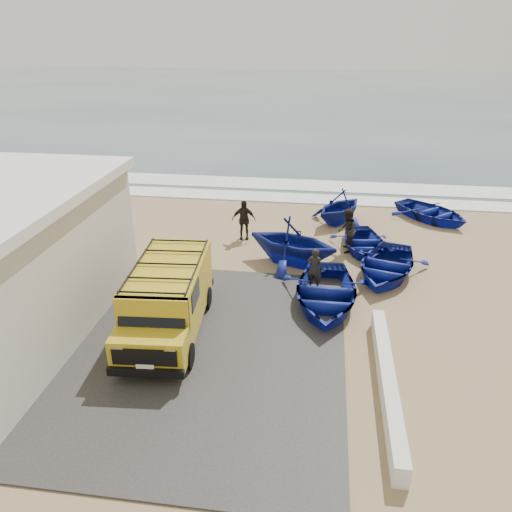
{
  "coord_description": "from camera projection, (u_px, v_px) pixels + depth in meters",
  "views": [
    {
      "loc": [
        3.15,
        -13.34,
        8.33
      ],
      "look_at": [
        1.0,
        1.95,
        1.2
      ],
      "focal_mm": 35.0,
      "sensor_mm": 36.0,
      "label": 1
    }
  ],
  "objects": [
    {
      "name": "fisherman_back",
      "position": [
        244.0,
        220.0,
        21.15
      ],
      "size": [
        1.06,
        0.56,
        1.72
      ],
      "primitive_type": "imported",
      "rotation": [
        0.0,
        0.0,
        0.14
      ],
      "color": "black",
      "rests_on": "ground"
    },
    {
      "name": "boat_far_left",
      "position": [
        340.0,
        206.0,
        22.9
      ],
      "size": [
        3.86,
        3.97,
        1.59
      ],
      "primitive_type": "imported",
      "rotation": [
        0.0,
        0.0,
        -0.6
      ],
      "color": "navy",
      "rests_on": "ground"
    },
    {
      "name": "boat_mid_left",
      "position": [
        292.0,
        241.0,
        18.86
      ],
      "size": [
        4.36,
        4.07,
        1.86
      ],
      "primitive_type": "imported",
      "rotation": [
        0.0,
        0.0,
        1.22
      ],
      "color": "navy",
      "rests_on": "ground"
    },
    {
      "name": "slab",
      "position": [
        134.0,
        344.0,
        14.33
      ],
      "size": [
        12.0,
        10.0,
        0.05
      ],
      "primitive_type": "cube",
      "color": "#3B3836",
      "rests_on": "ground"
    },
    {
      "name": "boat_near_right",
      "position": [
        386.0,
        265.0,
        18.15
      ],
      "size": [
        3.83,
        4.6,
        0.82
      ],
      "primitive_type": "imported",
      "rotation": [
        0.0,
        0.0,
        -0.28
      ],
      "color": "navy",
      "rests_on": "ground"
    },
    {
      "name": "boat_near_left",
      "position": [
        325.0,
        293.0,
        16.2
      ],
      "size": [
        3.07,
        4.29,
        0.89
      ],
      "primitive_type": "imported",
      "rotation": [
        0.0,
        0.0,
        0.0
      ],
      "color": "navy",
      "rests_on": "ground"
    },
    {
      "name": "surf_wash",
      "position": [
        269.0,
        184.0,
        28.91
      ],
      "size": [
        180.0,
        2.2,
        0.04
      ],
      "primitive_type": "cube",
      "color": "white",
      "rests_on": "ground"
    },
    {
      "name": "ground",
      "position": [
        216.0,
        314.0,
        15.88
      ],
      "size": [
        160.0,
        160.0,
        0.0
      ],
      "primitive_type": "plane",
      "color": "#9A8159"
    },
    {
      "name": "boat_far_right",
      "position": [
        432.0,
        212.0,
        23.4
      ],
      "size": [
        4.47,
        4.54,
        0.77
      ],
      "primitive_type": "imported",
      "rotation": [
        0.0,
        0.0,
        0.74
      ],
      "color": "navy",
      "rests_on": "ground"
    },
    {
      "name": "parapet",
      "position": [
        387.0,
        381.0,
        12.44
      ],
      "size": [
        0.35,
        6.0,
        0.55
      ],
      "primitive_type": "cube",
      "color": "silver",
      "rests_on": "ground"
    },
    {
      "name": "fisherman_front",
      "position": [
        315.0,
        269.0,
        17.13
      ],
      "size": [
        0.61,
        0.46,
        1.5
      ],
      "primitive_type": "imported",
      "rotation": [
        0.0,
        0.0,
        2.94
      ],
      "color": "black",
      "rests_on": "ground"
    },
    {
      "name": "surf_line",
      "position": [
        264.0,
        197.0,
        26.66
      ],
      "size": [
        180.0,
        1.6,
        0.06
      ],
      "primitive_type": "cube",
      "color": "white",
      "rests_on": "ground"
    },
    {
      "name": "boat_mid_right",
      "position": [
        363.0,
        243.0,
        20.17
      ],
      "size": [
        2.85,
        3.69,
        0.71
      ],
      "primitive_type": "imported",
      "rotation": [
        0.0,
        0.0,
        0.12
      ],
      "color": "navy",
      "rests_on": "ground"
    },
    {
      "name": "ocean",
      "position": [
        305.0,
        95.0,
        66.22
      ],
      "size": [
        180.0,
        88.0,
        0.01
      ],
      "primitive_type": "cube",
      "color": "#385166",
      "rests_on": "ground"
    },
    {
      "name": "fisherman_middle",
      "position": [
        347.0,
        231.0,
        19.91
      ],
      "size": [
        0.69,
        0.88,
        1.8
      ],
      "primitive_type": "imported",
      "rotation": [
        0.0,
        0.0,
        -1.58
      ],
      "color": "black",
      "rests_on": "ground"
    },
    {
      "name": "van",
      "position": [
        168.0,
        297.0,
        14.54
      ],
      "size": [
        2.31,
        5.1,
        2.13
      ],
      "rotation": [
        0.0,
        0.0,
        0.07
      ],
      "color": "gold",
      "rests_on": "ground"
    }
  ]
}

